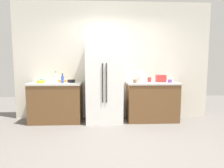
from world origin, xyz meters
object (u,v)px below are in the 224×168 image
toaster (161,79)px  bowl_a (71,81)px  cup_d (135,81)px  bowl_c (62,81)px  cup_b (42,81)px  refrigerator (104,82)px  bottle_b (63,79)px  cup_c (170,81)px  bowl_b (41,82)px  bottle_a (56,79)px  cup_a (149,80)px  rice_cooker (140,77)px

toaster → bowl_a: toaster is taller
cup_d → bowl_c: 1.68m
toaster → cup_d: (-0.65, -0.18, -0.04)m
cup_b → cup_d: 2.14m
refrigerator → toaster: (1.32, 0.06, 0.06)m
bottle_b → cup_d: (1.60, -0.02, -0.05)m
refrigerator → cup_c: bearing=-2.2°
cup_d → bowl_b: bearing=177.6°
toaster → bowl_c: (-2.30, 0.08, -0.06)m
cup_c → cup_d: cup_d is taller
toaster → bowl_b: bearing=-177.9°
toaster → bowl_b: size_ratio=1.19×
bottle_a → cup_d: (1.77, -0.12, -0.06)m
bottle_a → cup_a: bottle_a is taller
cup_a → cup_c: bearing=-18.6°
refrigerator → bowl_b: refrigerator is taller
refrigerator → cup_d: size_ratio=22.58×
bottle_a → bowl_b: bottle_a is taller
bottle_b → cup_d: size_ratio=2.65×
bowl_c → bottle_a: bearing=-128.9°
cup_b → bowl_c: cup_b is taller
rice_cooker → bottle_a: size_ratio=1.12×
cup_b → bowl_b: cup_b is taller
bottle_a → cup_d: 1.78m
cup_b → cup_c: cup_b is taller
bottle_b → bottle_a: bearing=149.9°
toaster → rice_cooker: (-0.48, 0.00, 0.04)m
cup_c → toaster: bearing=148.0°
bottle_a → cup_c: size_ratio=2.74×
cup_d → bottle_b: bearing=179.1°
toaster → bottle_b: size_ratio=0.98×
rice_cooker → bowl_b: size_ratio=1.60×
bottle_a → bowl_b: size_ratio=1.42×
bowl_c → cup_a: bearing=-1.4°
rice_cooker → bottle_a: 1.94m
refrigerator → bowl_c: (-0.98, 0.14, 0.00)m
cup_c → bowl_a: size_ratio=0.53×
cup_a → bowl_a: (-1.83, -0.00, -0.02)m
bottle_b → cup_b: size_ratio=2.70×
bottle_b → bowl_b: bearing=172.9°
cup_b → rice_cooker: bearing=-1.3°
cup_a → bowl_b: 2.48m
cup_a → bowl_c: bearing=178.6°
bottle_a → bottle_b: bearing=-30.1°
cup_b → bowl_a: bearing=-2.0°
toaster → cup_a: bearing=172.3°
cup_d → toaster: bearing=16.0°
bottle_a → cup_c: 2.60m
bottle_b → cup_c: bottle_b is taller
cup_b → bowl_c: 0.47m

